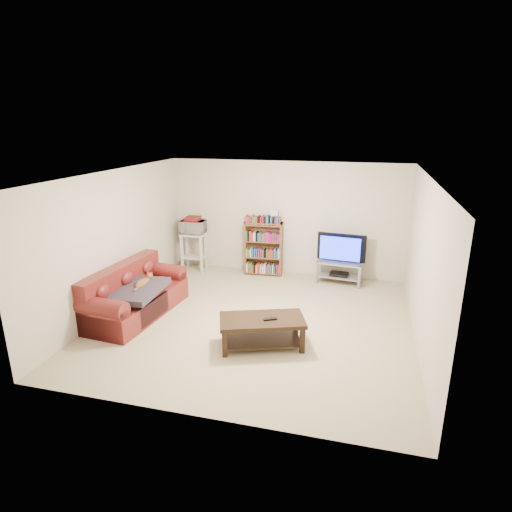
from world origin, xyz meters
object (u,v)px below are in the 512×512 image
(sofa, at_px, (133,297))
(tv_stand, at_px, (339,269))
(coffee_table, at_px, (262,327))
(bookshelf, at_px, (263,248))

(sofa, bearing_deg, tv_stand, 40.91)
(sofa, height_order, tv_stand, sofa)
(sofa, distance_m, coffee_table, 2.44)
(tv_stand, bearing_deg, coffee_table, -101.38)
(sofa, relative_size, coffee_table, 1.52)
(sofa, height_order, bookshelf, bookshelf)
(coffee_table, relative_size, bookshelf, 1.18)
(sofa, xyz_separation_m, coffee_table, (2.39, -0.51, 0.00))
(bookshelf, bearing_deg, sofa, -127.59)
(sofa, distance_m, tv_stand, 4.07)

